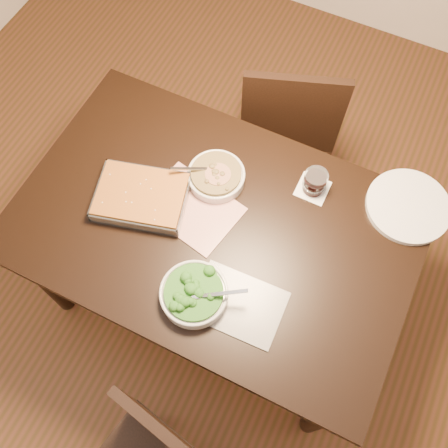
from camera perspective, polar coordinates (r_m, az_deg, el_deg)
name	(u,v)px	position (r m, az deg, el deg)	size (l,w,h in m)	color
ground	(217,291)	(2.44, -0.78, -7.63)	(4.00, 4.00, 0.00)	#3F2B12
table	(215,236)	(1.83, -1.03, -1.33)	(1.40, 0.90, 0.75)	black
magazine_a	(192,208)	(1.77, -3.70, 1.86)	(0.32, 0.24, 0.01)	#AE3631
magazine_b	(238,304)	(1.64, 1.63, -9.14)	(0.29, 0.21, 0.01)	#24242B
coaster	(313,189)	(1.84, 10.09, 4.01)	(0.11, 0.11, 0.00)	white
stew_bowl	(216,176)	(1.80, -0.90, 5.51)	(0.21, 0.21, 0.08)	silver
broccoli_bowl	(194,294)	(1.62, -3.44, -7.97)	(0.24, 0.22, 0.09)	silver
baking_dish	(142,197)	(1.79, -9.41, 3.08)	(0.37, 0.31, 0.06)	silver
wine_tumbler	(315,182)	(1.79, 10.34, 4.79)	(0.08, 0.08, 0.09)	black
dinner_plate	(408,206)	(1.88, 20.31, 1.93)	(0.30, 0.30, 0.02)	silver
chair_far	(288,119)	(2.32, 7.35, 11.78)	(0.53, 0.53, 0.89)	black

